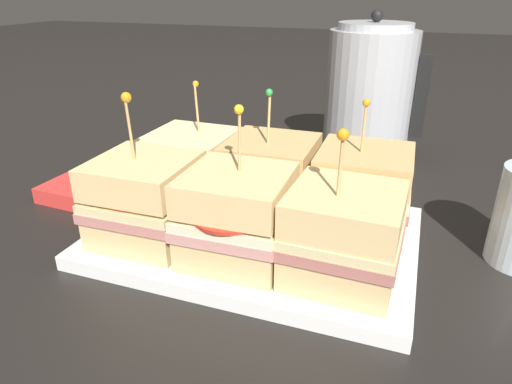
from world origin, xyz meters
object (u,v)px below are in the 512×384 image
napkin_stack (94,187)px  sandwich_front_right (343,235)px  sandwich_front_left (146,200)px  sandwich_back_center (271,177)px  serving_platter (256,236)px  sandwich_back_right (362,189)px  sandwich_front_center (237,216)px  sandwich_back_left (192,167)px  kettle_steel (369,96)px

napkin_stack → sandwich_front_right: bearing=-15.5°
sandwich_front_left → sandwich_back_center: size_ratio=1.05×
sandwich_back_center → napkin_stack: 0.29m
serving_platter → sandwich_back_right: size_ratio=2.37×
serving_platter → sandwich_back_center: sandwich_back_center is taller
serving_platter → sandwich_front_right: (0.12, -0.06, 0.06)m
sandwich_front_center → sandwich_back_center: 0.12m
napkin_stack → sandwich_front_center: bearing=-21.5°
sandwich_front_center → sandwich_back_right: sandwich_front_center is taller
serving_platter → sandwich_front_left: size_ratio=2.19×
sandwich_back_left → sandwich_back_right: (0.24, -0.00, 0.00)m
sandwich_back_center → sandwich_back_right: 0.12m
sandwich_back_left → sandwich_front_left: bearing=-89.8°
sandwich_front_left → sandwich_back_right: size_ratio=1.08×
kettle_steel → sandwich_front_right: bearing=-85.8°
sandwich_front_left → sandwich_back_right: bearing=26.5°
serving_platter → sandwich_back_left: size_ratio=2.33×
sandwich_front_right → napkin_stack: bearing=164.5°
sandwich_back_right → kettle_steel: size_ratio=0.62×
sandwich_front_left → kettle_steel: bearing=63.6°
sandwich_back_center → sandwich_back_right: bearing=0.7°
sandwich_front_center → napkin_stack: size_ratio=1.32×
sandwich_front_right → sandwich_back_right: same height
sandwich_front_right → napkin_stack: (-0.40, 0.11, -0.05)m
sandwich_front_center → napkin_stack: bearing=158.5°
sandwich_front_left → napkin_stack: 0.21m
serving_platter → kettle_steel: kettle_steel is taller
sandwich_front_left → sandwich_back_left: bearing=90.2°
sandwich_back_right → napkin_stack: bearing=-179.1°
sandwich_front_right → sandwich_back_center: 0.17m
sandwich_front_right → sandwich_front_left: bearing=-180.0°
sandwich_back_left → sandwich_back_right: bearing=-0.5°
sandwich_back_left → sandwich_back_right: size_ratio=1.02×
sandwich_front_center → kettle_steel: bearing=78.1°
sandwich_front_right → sandwich_back_center: size_ratio=0.97×
serving_platter → sandwich_back_right: (0.12, 0.06, 0.06)m
sandwich_front_left → sandwich_back_left: sandwich_front_left is taller
sandwich_front_left → sandwich_front_right: (0.23, 0.00, -0.00)m
sandwich_front_center → sandwich_back_center: sandwich_front_center is taller
sandwich_back_left → sandwich_front_right: bearing=-27.1°
sandwich_front_right → sandwich_back_right: bearing=88.6°
serving_platter → sandwich_front_right: bearing=-27.0°
sandwich_front_right → sandwich_back_left: sandwich_back_left is taller
sandwich_back_center → napkin_stack: size_ratio=1.30×
sandwich_front_center → sandwich_back_right: (0.12, 0.12, -0.00)m
kettle_steel → napkin_stack: 0.49m
sandwich_front_left → kettle_steel: kettle_steel is taller
sandwich_back_left → sandwich_back_right: sandwich_back_left is taller
kettle_steel → serving_platter: bearing=-103.9°
serving_platter → sandwich_front_center: (-0.00, -0.06, 0.06)m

